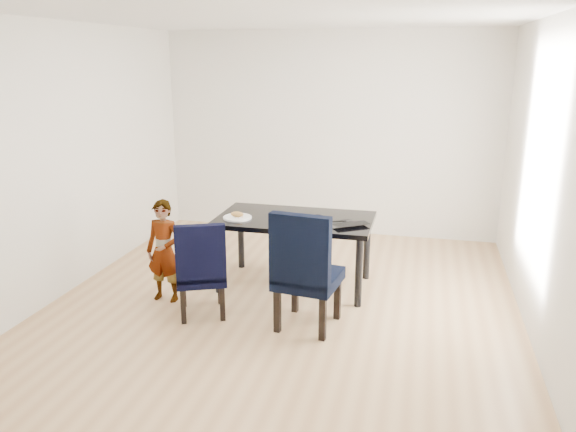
% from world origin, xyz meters
% --- Properties ---
extents(floor, '(4.50, 5.00, 0.01)m').
position_xyz_m(floor, '(0.00, 0.00, -0.01)').
color(floor, tan).
rests_on(floor, ground).
extents(ceiling, '(4.50, 5.00, 0.01)m').
position_xyz_m(ceiling, '(0.00, 0.00, 2.71)').
color(ceiling, white).
rests_on(ceiling, wall_back).
extents(wall_back, '(4.50, 0.01, 2.70)m').
position_xyz_m(wall_back, '(0.00, 2.50, 1.35)').
color(wall_back, white).
rests_on(wall_back, ground).
extents(wall_front, '(4.50, 0.01, 2.70)m').
position_xyz_m(wall_front, '(0.00, -2.50, 1.35)').
color(wall_front, silver).
rests_on(wall_front, ground).
extents(wall_left, '(0.01, 5.00, 2.70)m').
position_xyz_m(wall_left, '(-2.25, 0.00, 1.35)').
color(wall_left, white).
rests_on(wall_left, ground).
extents(wall_right, '(0.01, 5.00, 2.70)m').
position_xyz_m(wall_right, '(2.25, 0.00, 1.35)').
color(wall_right, silver).
rests_on(wall_right, ground).
extents(dining_table, '(1.60, 0.90, 0.75)m').
position_xyz_m(dining_table, '(0.00, 0.50, 0.38)').
color(dining_table, black).
rests_on(dining_table, floor).
extents(chair_left, '(0.60, 0.61, 0.93)m').
position_xyz_m(chair_left, '(-0.69, -0.38, 0.47)').
color(chair_left, black).
rests_on(chair_left, floor).
extents(chair_right, '(0.60, 0.62, 1.10)m').
position_xyz_m(chair_right, '(0.33, -0.38, 0.55)').
color(chair_right, black).
rests_on(chair_right, floor).
extents(child, '(0.39, 0.26, 1.03)m').
position_xyz_m(child, '(-1.16, -0.17, 0.51)').
color(child, '#D75B12').
rests_on(child, floor).
extents(plate, '(0.33, 0.33, 0.02)m').
position_xyz_m(plate, '(-0.57, 0.33, 0.76)').
color(plate, white).
rests_on(plate, dining_table).
extents(sandwich, '(0.14, 0.07, 0.06)m').
position_xyz_m(sandwich, '(-0.57, 0.33, 0.79)').
color(sandwich, '#A87A3C').
rests_on(sandwich, plate).
extents(laptop, '(0.42, 0.39, 0.03)m').
position_xyz_m(laptop, '(0.58, 0.37, 0.76)').
color(laptop, black).
rests_on(laptop, dining_table).
extents(cable_tangle, '(0.18, 0.18, 0.01)m').
position_xyz_m(cable_tangle, '(0.25, 0.43, 0.75)').
color(cable_tangle, black).
rests_on(cable_tangle, dining_table).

